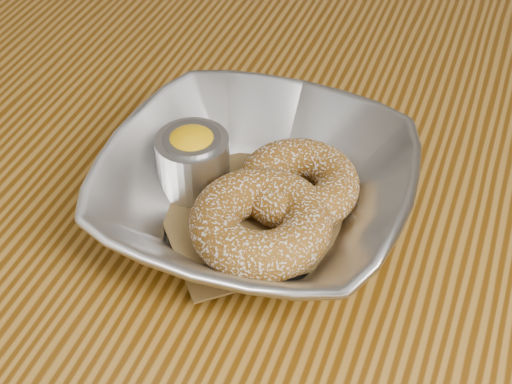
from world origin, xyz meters
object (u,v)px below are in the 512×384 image
(serving_bowl, at_px, (256,193))
(donut_front, at_px, (261,223))
(ramekin, at_px, (193,159))
(table, at_px, (397,299))
(donut_back, at_px, (298,184))

(serving_bowl, height_order, donut_front, serving_bowl)
(serving_bowl, height_order, ramekin, ramekin)
(table, relative_size, donut_back, 12.50)
(ramekin, bearing_deg, serving_bowl, -12.54)
(donut_back, xyz_separation_m, donut_front, (-0.01, -0.05, 0.00))
(table, xyz_separation_m, donut_front, (-0.10, -0.07, 0.13))
(donut_front, bearing_deg, ramekin, 150.01)
(donut_back, xyz_separation_m, ramekin, (-0.09, -0.01, 0.01))
(donut_back, distance_m, ramekin, 0.09)
(table, height_order, donut_back, donut_back)
(serving_bowl, bearing_deg, donut_back, 41.04)
(table, relative_size, donut_front, 11.26)
(donut_back, bearing_deg, donut_front, -102.87)
(serving_bowl, relative_size, donut_back, 2.49)
(donut_back, bearing_deg, table, 13.45)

